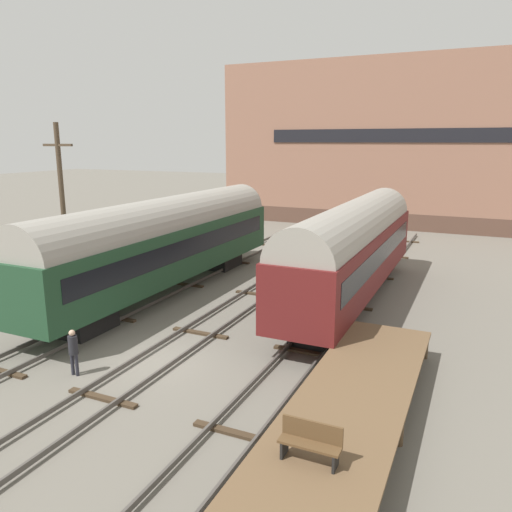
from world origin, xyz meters
TOP-DOWN VIEW (x-y plane):
  - ground_plane at (0.00, 0.00)m, footprint 200.00×200.00m
  - track_left at (-4.70, 0.00)m, footprint 2.60×60.00m
  - track_middle at (0.00, 0.00)m, footprint 2.60×60.00m
  - track_right at (4.70, 0.00)m, footprint 2.60×60.00m
  - train_car_green at (-4.70, 7.43)m, footprint 3.13×18.95m
  - train_car_maroon at (4.70, 9.92)m, footprint 2.98×16.69m
  - station_platform at (7.54, -1.59)m, footprint 3.04×12.35m
  - bench at (7.37, -4.57)m, footprint 1.40×0.40m
  - person_worker at (-2.02, -2.07)m, footprint 0.32×0.32m
  - utility_pole at (-8.44, 4.28)m, footprint 1.80×0.24m
  - warehouse_building at (3.72, 37.82)m, footprint 35.91×10.96m

SIDE VIEW (x-z plane):
  - ground_plane at x=0.00m, z-range 0.00..0.00m
  - track_left at x=-4.70m, z-range 0.01..0.27m
  - track_middle at x=0.00m, z-range 0.01..0.27m
  - track_right at x=4.70m, z-range 0.01..0.27m
  - station_platform at x=7.54m, z-range 0.43..1.43m
  - person_worker at x=-2.02m, z-range 0.17..1.84m
  - bench at x=7.37m, z-range 1.04..1.95m
  - train_car_green at x=-4.70m, z-range 0.33..5.43m
  - train_car_maroon at x=4.70m, z-range 0.35..5.44m
  - utility_pole at x=-8.44m, z-range 0.16..8.99m
  - warehouse_building at x=3.72m, z-range 0.00..15.34m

